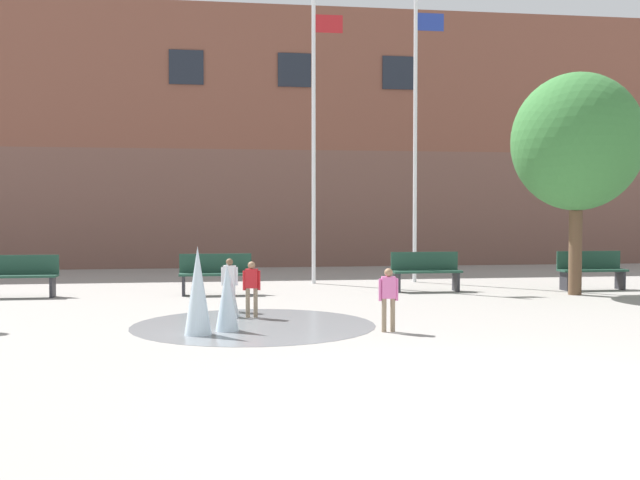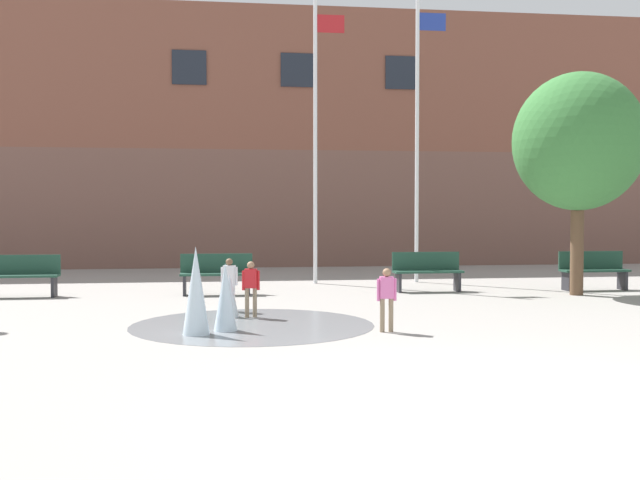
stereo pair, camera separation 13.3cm
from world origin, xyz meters
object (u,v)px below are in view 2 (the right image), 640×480
Objects in this scene: flagpole_right at (418,131)px; street_tree_near_building at (578,142)px; child_running at (251,285)px; child_with_pink_shirt at (387,295)px; park_bench_under_right_flagpole at (427,271)px; flagpole_left at (317,133)px; park_bench_far_left at (21,275)px; child_in_fountain at (229,280)px; park_bench_near_trashcan at (593,270)px; park_bench_left_of_flagpoles at (217,273)px.

flagpole_right is 1.51× the size of street_tree_near_building.
child_running is 1.00× the size of child_with_pink_shirt.
flagpole_left is at bearing 135.57° from park_bench_under_right_flagpole.
child_with_pink_shirt reaches higher than park_bench_far_left.
park_bench_near_trashcan is at bearing 38.56° from child_in_fountain.
park_bench_near_trashcan is (3.98, -0.20, 0.00)m from park_bench_under_right_flagpole.
child_in_fountain reaches higher than park_bench_left_of_flagpoles.
park_bench_left_of_flagpoles is at bearing -137.94° from flagpole_left.
flagpole_right reaches higher than flagpole_left.
flagpole_left is at bearing 87.20° from child_in_fountain.
child_in_fountain reaches higher than park_bench_near_trashcan.
park_bench_under_right_flagpole and park_bench_near_trashcan have the same top height.
flagpole_left is 0.98× the size of flagpole_right.
child_running is 7.09m from flagpole_left.
child_with_pink_shirt is 8.88m from flagpole_right.
park_bench_under_right_flagpole is (9.03, -0.06, 0.00)m from park_bench_far_left.
park_bench_left_of_flagpoles is 4.84m from park_bench_under_right_flagpole.
park_bench_far_left is 6.12m from child_running.
street_tree_near_building reaches higher than park_bench_left_of_flagpoles.
park_bench_far_left is at bearing 174.32° from street_tree_near_building.
child_running reaches higher than park_bench_under_right_flagpole.
flagpole_right is at bearing -114.45° from child_running.
child_running is at bearing -127.57° from flagpole_right.
child_in_fountain is at bearing -162.83° from park_bench_near_trashcan.
child_running is at bearing -38.21° from park_bench_far_left.
park_bench_near_trashcan is 7.54m from flagpole_left.
child_with_pink_shirt is at bearing -108.31° from flagpole_right.
child_in_fountain and child_with_pink_shirt have the same top height.
child_in_fountain is 7.87m from flagpole_right.
child_in_fountain is at bearing 135.30° from child_with_pink_shirt.
park_bench_near_trashcan is 5.56m from flagpole_right.
child_with_pink_shirt is 0.13× the size of flagpole_right.
park_bench_under_right_flagpole is at bearing -125.48° from child_running.
child_with_pink_shirt is (6.82, -5.62, 0.10)m from park_bench_far_left.
street_tree_near_building is at bearing -133.24° from park_bench_near_trashcan.
child_in_fountain is 0.13× the size of flagpole_right.
park_bench_left_of_flagpoles is 6.11m from child_with_pink_shirt.
flagpole_right reaches higher than park_bench_under_right_flagpole.
park_bench_far_left is 12.52m from street_tree_near_building.
park_bench_left_of_flagpoles is 8.81m from park_bench_near_trashcan.
flagpole_left reaches higher than park_bench_near_trashcan.
child_with_pink_shirt is (2.01, -1.83, 0.00)m from child_running.
park_bench_near_trashcan is 1.62× the size of child_in_fountain.
street_tree_near_building is at bearing -51.38° from flagpole_right.
child_with_pink_shirt reaches higher than park_bench_under_right_flagpole.
park_bench_far_left is at bearing 179.61° from park_bench_under_right_flagpole.
street_tree_near_building is at bearing 33.87° from child_in_fountain.
park_bench_under_right_flagpole is at bearing 53.20° from child_in_fountain.
park_bench_left_of_flagpoles is 1.62× the size of child_running.
park_bench_far_left is 4.20m from park_bench_left_of_flagpoles.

